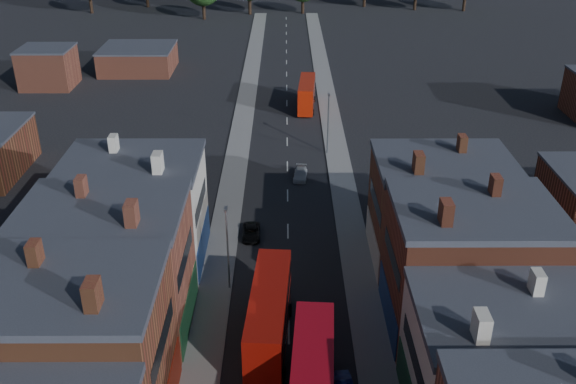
{
  "coord_description": "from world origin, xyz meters",
  "views": [
    {
      "loc": [
        -0.23,
        -16.76,
        33.25
      ],
      "look_at": [
        0.0,
        37.47,
        5.79
      ],
      "focal_mm": 40.0,
      "sensor_mm": 36.0,
      "label": 1
    }
  ],
  "objects_px": {
    "car_2": "(251,232)",
    "car_3": "(300,174)",
    "bus_2": "(307,94)",
    "bus_0": "(269,316)"
  },
  "relations": [
    {
      "from": "bus_2",
      "to": "car_3",
      "type": "distance_m",
      "value": 25.25
    },
    {
      "from": "bus_0",
      "to": "bus_2",
      "type": "xyz_separation_m",
      "value": [
        4.54,
        55.23,
        -0.43
      ]
    },
    {
      "from": "car_2",
      "to": "bus_0",
      "type": "bearing_deg",
      "value": -84.18
    },
    {
      "from": "bus_0",
      "to": "car_2",
      "type": "distance_m",
      "value": 16.7
    },
    {
      "from": "car_2",
      "to": "car_3",
      "type": "relative_size",
      "value": 1.0
    },
    {
      "from": "bus_2",
      "to": "car_2",
      "type": "height_order",
      "value": "bus_2"
    },
    {
      "from": "bus_0",
      "to": "car_3",
      "type": "bearing_deg",
      "value": 87.9
    },
    {
      "from": "bus_0",
      "to": "car_3",
      "type": "height_order",
      "value": "bus_0"
    },
    {
      "from": "bus_0",
      "to": "bus_2",
      "type": "bearing_deg",
      "value": 88.98
    },
    {
      "from": "bus_0",
      "to": "car_3",
      "type": "distance_m",
      "value": 30.32
    }
  ]
}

